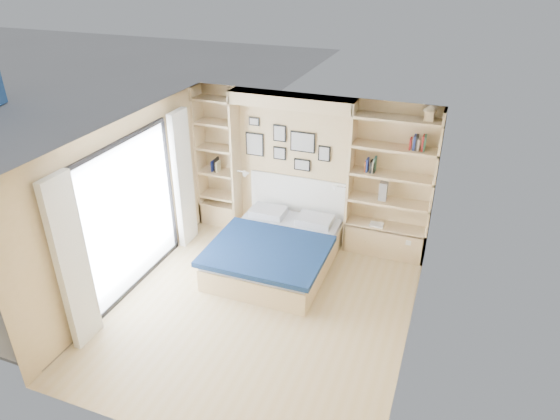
% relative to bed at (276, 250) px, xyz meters
% --- Properties ---
extents(ground, '(4.50, 4.50, 0.00)m').
position_rel_bed_xyz_m(ground, '(0.19, -1.11, -0.28)').
color(ground, tan).
rests_on(ground, ground).
extents(room_shell, '(4.50, 4.50, 4.50)m').
position_rel_bed_xyz_m(room_shell, '(-0.19, 0.41, 0.80)').
color(room_shell, tan).
rests_on(room_shell, ground).
extents(bed, '(1.76, 2.22, 1.07)m').
position_rel_bed_xyz_m(bed, '(0.00, 0.00, 0.00)').
color(bed, beige).
rests_on(bed, ground).
extents(photo_gallery, '(1.48, 0.02, 0.82)m').
position_rel_bed_xyz_m(photo_gallery, '(-0.26, 1.11, 1.33)').
color(photo_gallery, black).
rests_on(photo_gallery, ground).
extents(reading_lamps, '(1.92, 0.12, 0.15)m').
position_rel_bed_xyz_m(reading_lamps, '(-0.11, 0.89, 0.82)').
color(reading_lamps, silver).
rests_on(reading_lamps, ground).
extents(shelf_decor, '(3.61, 0.23, 2.03)m').
position_rel_bed_xyz_m(shelf_decor, '(1.29, 0.96, 1.41)').
color(shelf_decor, '#AF4715').
rests_on(shelf_decor, ground).
extents(deck, '(3.20, 4.00, 0.05)m').
position_rel_bed_xyz_m(deck, '(-3.41, -1.11, -0.28)').
color(deck, '#635949').
rests_on(deck, ground).
extents(deck_chair, '(0.63, 0.87, 0.79)m').
position_rel_bed_xyz_m(deck_chair, '(-3.66, -0.32, 0.10)').
color(deck_chair, tan).
rests_on(deck_chair, ground).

